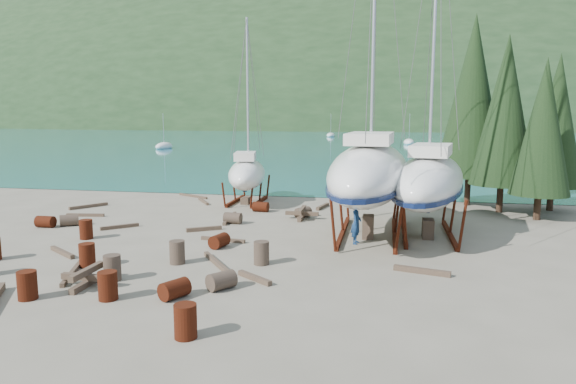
% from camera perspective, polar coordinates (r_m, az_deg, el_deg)
% --- Properties ---
extents(ground, '(600.00, 600.00, 0.00)m').
position_cam_1_polar(ground, '(20.67, -6.53, -7.11)').
color(ground, '#6A6453').
rests_on(ground, ground).
extents(bay_water, '(700.00, 700.00, 0.00)m').
position_cam_1_polar(bay_water, '(334.06, 10.01, 7.54)').
color(bay_water, '#19707E').
rests_on(bay_water, ground).
extents(far_hill, '(800.00, 360.00, 110.00)m').
position_cam_1_polar(far_hill, '(339.06, 10.02, 7.55)').
color(far_hill, '#1B3118').
rests_on(far_hill, ground).
extents(far_house_left, '(6.60, 5.60, 5.60)m').
position_cam_1_polar(far_house_left, '(219.17, -6.64, 7.87)').
color(far_house_left, beige).
rests_on(far_house_left, ground).
extents(far_house_center, '(6.60, 5.60, 5.60)m').
position_cam_1_polar(far_house_center, '(210.60, 3.89, 7.88)').
color(far_house_center, beige).
rests_on(far_house_center, ground).
extents(far_house_right, '(6.60, 5.60, 5.60)m').
position_cam_1_polar(far_house_right, '(210.35, 17.65, 7.50)').
color(far_house_right, beige).
rests_on(far_house_right, ground).
extents(cypress_near_right, '(3.60, 3.60, 10.00)m').
position_cam_1_polar(cypress_near_right, '(31.63, 22.99, 8.32)').
color(cypress_near_right, black).
rests_on(cypress_near_right, ground).
extents(cypress_mid_right, '(3.06, 3.06, 8.50)m').
position_cam_1_polar(cypress_mid_right, '(30.04, 26.49, 6.45)').
color(cypress_mid_right, black).
rests_on(cypress_mid_right, ground).
extents(cypress_back_left, '(4.14, 4.14, 11.50)m').
position_cam_1_polar(cypress_back_left, '(33.35, 19.81, 9.97)').
color(cypress_back_left, black).
rests_on(cypress_back_left, ground).
extents(cypress_far_right, '(3.24, 3.24, 9.00)m').
position_cam_1_polar(cypress_far_right, '(33.33, 27.66, 7.00)').
color(cypress_far_right, black).
rests_on(cypress_far_right, ground).
extents(moored_boat_left, '(2.00, 5.00, 6.05)m').
position_cam_1_polar(moored_boat_left, '(86.96, -13.60, 4.96)').
color(moored_boat_left, white).
rests_on(moored_boat_left, ground).
extents(moored_boat_mid, '(2.00, 5.00, 6.05)m').
position_cam_1_polar(moored_boat_mid, '(99.18, 13.29, 5.39)').
color(moored_boat_mid, white).
rests_on(moored_boat_mid, ground).
extents(moored_boat_far, '(2.00, 5.00, 6.05)m').
position_cam_1_polar(moored_boat_far, '(129.83, 4.77, 6.30)').
color(moored_boat_far, white).
rests_on(moored_boat_far, ground).
extents(large_sailboat_near, '(4.22, 11.89, 18.40)m').
position_cam_1_polar(large_sailboat_near, '(23.79, 9.08, 2.18)').
color(large_sailboat_near, white).
rests_on(large_sailboat_near, ground).
extents(large_sailboat_far, '(4.69, 10.47, 16.00)m').
position_cam_1_polar(large_sailboat_far, '(24.34, 15.40, 1.31)').
color(large_sailboat_far, white).
rests_on(large_sailboat_far, ground).
extents(small_sailboat_shore, '(3.58, 7.46, 11.46)m').
position_cam_1_polar(small_sailboat_shore, '(32.51, -4.59, 2.07)').
color(small_sailboat_shore, white).
rests_on(small_sailboat_shore, ground).
extents(worker, '(0.51, 0.71, 1.83)m').
position_cam_1_polar(worker, '(22.51, 7.59, -3.44)').
color(worker, navy).
rests_on(worker, ground).
extents(drum_1, '(1.00, 1.05, 0.58)m').
position_cam_1_polar(drum_1, '(16.88, -7.40, -9.73)').
color(drum_1, '#2D2823').
rests_on(drum_1, ground).
extents(drum_2, '(0.88, 0.58, 0.58)m').
position_cam_1_polar(drum_2, '(28.32, -25.35, -3.00)').
color(drum_2, '#551E0E').
rests_on(drum_2, ground).
extents(drum_3, '(0.58, 0.58, 0.88)m').
position_cam_1_polar(drum_3, '(17.73, -26.99, -9.22)').
color(drum_3, '#551E0E').
rests_on(drum_3, ground).
extents(drum_4, '(0.93, 0.65, 0.58)m').
position_cam_1_polar(drum_4, '(29.71, -3.05, -1.66)').
color(drum_4, '#551E0E').
rests_on(drum_4, ground).
extents(drum_5, '(0.58, 0.58, 0.88)m').
position_cam_1_polar(drum_5, '(19.39, -2.97, -6.78)').
color(drum_5, '#2D2823').
rests_on(drum_5, ground).
extents(drum_6, '(0.78, 1.00, 0.58)m').
position_cam_1_polar(drum_6, '(21.98, -7.65, -5.40)').
color(drum_6, '#551E0E').
rests_on(drum_6, ground).
extents(drum_7, '(0.58, 0.58, 0.88)m').
position_cam_1_polar(drum_7, '(13.54, -11.32, -13.89)').
color(drum_7, '#551E0E').
rests_on(drum_7, ground).
extents(drum_8, '(0.58, 0.58, 0.88)m').
position_cam_1_polar(drum_8, '(24.98, -21.53, -3.88)').
color(drum_8, '#551E0E').
rests_on(drum_8, ground).
extents(drum_9, '(0.92, 0.64, 0.58)m').
position_cam_1_polar(drum_9, '(26.62, -6.15, -2.90)').
color(drum_9, '#2D2823').
rests_on(drum_9, ground).
extents(drum_10, '(0.58, 0.58, 0.88)m').
position_cam_1_polar(drum_10, '(16.74, -19.39, -9.79)').
color(drum_10, '#551E0E').
rests_on(drum_10, ground).
extents(drum_11, '(0.95, 1.05, 0.58)m').
position_cam_1_polar(drum_11, '(28.01, 1.68, -2.28)').
color(drum_11, '#2D2823').
rests_on(drum_11, ground).
extents(drum_12, '(0.93, 1.05, 0.58)m').
position_cam_1_polar(drum_12, '(16.35, -12.49, -10.49)').
color(drum_12, '#551E0E').
rests_on(drum_12, ground).
extents(drum_14, '(0.58, 0.58, 0.88)m').
position_cam_1_polar(drum_14, '(20.47, -21.42, -6.55)').
color(drum_14, '#551E0E').
rests_on(drum_14, ground).
extents(drum_15, '(1.05, 0.97, 0.58)m').
position_cam_1_polar(drum_15, '(28.21, -23.13, -2.90)').
color(drum_15, '#2D2823').
rests_on(drum_15, ground).
extents(drum_16, '(0.58, 0.58, 0.88)m').
position_cam_1_polar(drum_16, '(18.55, -18.94, -7.97)').
color(drum_16, '#2D2823').
rests_on(drum_16, ground).
extents(drum_17, '(0.58, 0.58, 0.88)m').
position_cam_1_polar(drum_17, '(19.91, -12.21, -6.56)').
color(drum_17, '#2D2823').
rests_on(drum_17, ground).
extents(timber_0, '(2.53, 1.52, 0.14)m').
position_cam_1_polar(timber_0, '(35.57, -10.51, -0.44)').
color(timber_0, brown).
rests_on(timber_0, ground).
extents(timber_1, '(1.97, 0.70, 0.19)m').
position_cam_1_polar(timber_1, '(18.98, 14.64, -8.47)').
color(timber_1, brown).
rests_on(timber_1, ground).
extents(timber_2, '(1.46, 2.10, 0.19)m').
position_cam_1_polar(timber_2, '(33.28, -21.27, -1.47)').
color(timber_2, brown).
rests_on(timber_2, ground).
extents(timber_3, '(1.21, 2.88, 0.15)m').
position_cam_1_polar(timber_3, '(19.84, -22.79, -8.20)').
color(timber_3, brown).
rests_on(timber_3, ground).
extents(timber_4, '(1.48, 1.40, 0.17)m').
position_cam_1_polar(timber_4, '(26.76, -18.19, -3.68)').
color(timber_4, brown).
rests_on(timber_4, ground).
extents(timber_5, '(1.88, 2.51, 0.16)m').
position_cam_1_polar(timber_5, '(19.54, -7.89, -7.82)').
color(timber_5, brown).
rests_on(timber_5, ground).
extents(timber_6, '(0.58, 1.85, 0.19)m').
position_cam_1_polar(timber_6, '(30.93, 3.87, -1.62)').
color(timber_6, brown).
rests_on(timber_6, ground).
extents(timber_7, '(1.42, 1.15, 0.17)m').
position_cam_1_polar(timber_7, '(17.70, -3.74, -9.50)').
color(timber_7, brown).
rests_on(timber_7, ground).
extents(timber_8, '(1.57, 1.07, 0.19)m').
position_cam_1_polar(timber_8, '(25.23, -9.31, -4.07)').
color(timber_8, brown).
rests_on(timber_8, ground).
extents(timber_9, '(1.45, 2.11, 0.15)m').
position_cam_1_polar(timber_9, '(33.33, -9.39, -1.01)').
color(timber_9, brown).
rests_on(timber_9, ground).
extents(timber_10, '(0.48, 3.00, 0.16)m').
position_cam_1_polar(timber_10, '(27.63, -6.49, -2.92)').
color(timber_10, brown).
rests_on(timber_10, ground).
extents(timber_11, '(2.12, 0.47, 0.15)m').
position_cam_1_polar(timber_11, '(23.05, -7.24, -5.28)').
color(timber_11, brown).
rests_on(timber_11, ground).
extents(timber_12, '(1.79, 1.29, 0.17)m').
position_cam_1_polar(timber_12, '(22.71, -23.79, -6.14)').
color(timber_12, brown).
rests_on(timber_12, ground).
extents(timber_17, '(2.10, 0.47, 0.16)m').
position_cam_1_polar(timber_17, '(30.48, -21.59, -2.39)').
color(timber_17, brown).
rests_on(timber_17, ground).
extents(timber_pile_fore, '(1.80, 1.80, 0.60)m').
position_cam_1_polar(timber_pile_fore, '(18.27, -21.40, -8.81)').
color(timber_pile_fore, brown).
rests_on(timber_pile_fore, ground).
extents(timber_pile_aft, '(1.80, 1.80, 0.60)m').
position_cam_1_polar(timber_pile_aft, '(27.66, 1.56, -2.40)').
color(timber_pile_aft, brown).
rests_on(timber_pile_aft, ground).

